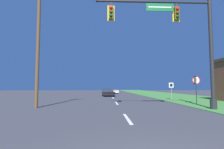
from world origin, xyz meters
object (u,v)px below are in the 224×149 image
signal_mast (185,37)px  car_ahead (108,93)px  route_sign_post (171,87)px  stop_sign (196,84)px  utility_pole_near (38,44)px  far_car (114,91)px

signal_mast → car_ahead: size_ratio=1.85×
signal_mast → route_sign_post: size_ratio=4.16×
car_ahead → stop_sign: 16.22m
route_sign_post → stop_sign: bearing=-87.5°
signal_mast → utility_pole_near: 10.84m
car_ahead → signal_mast: bearing=-73.9°
car_ahead → route_sign_post: bearing=-50.1°
far_car → route_sign_post: bearing=-74.3°
signal_mast → car_ahead: 19.01m
stop_sign → car_ahead: bearing=118.4°
car_ahead → route_sign_post: route_sign_post is taller
car_ahead → utility_pole_near: utility_pole_near is taller
signal_mast → car_ahead: bearing=106.1°
signal_mast → car_ahead: (-5.12, 17.74, -4.50)m
far_car → stop_sign: (6.02, -25.94, 1.26)m
utility_pole_near → signal_mast: bearing=-7.5°
stop_sign → route_sign_post: size_ratio=1.23×
car_ahead → far_car: (1.67, 11.71, 0.00)m
signal_mast → utility_pole_near: bearing=172.5°
signal_mast → far_car: signal_mast is taller
route_sign_post → far_car: bearing=105.7°
signal_mast → route_sign_post: 9.82m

